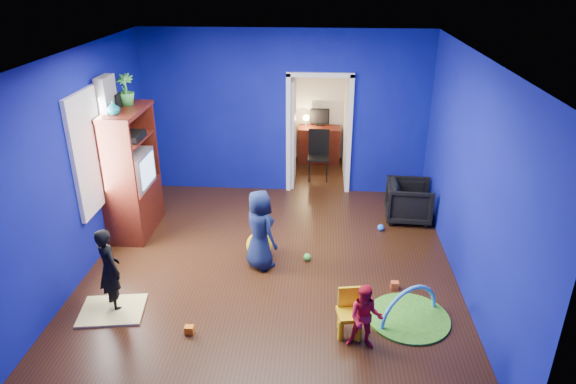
# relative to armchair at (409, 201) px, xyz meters

# --- Properties ---
(floor) EXTENTS (5.00, 5.50, 0.01)m
(floor) POSITION_rel_armchair_xyz_m (-2.10, -1.67, -0.33)
(floor) COLOR black
(floor) RESTS_ON ground
(ceiling) EXTENTS (5.00, 5.50, 0.01)m
(ceiling) POSITION_rel_armchair_xyz_m (-2.10, -1.67, 2.57)
(ceiling) COLOR white
(ceiling) RESTS_ON wall_back
(wall_back) EXTENTS (5.00, 0.02, 2.90)m
(wall_back) POSITION_rel_armchair_xyz_m (-2.10, 1.08, 1.12)
(wall_back) COLOR navy
(wall_back) RESTS_ON floor
(wall_front) EXTENTS (5.00, 0.02, 2.90)m
(wall_front) POSITION_rel_armchair_xyz_m (-2.10, -4.42, 1.12)
(wall_front) COLOR navy
(wall_front) RESTS_ON floor
(wall_left) EXTENTS (0.02, 5.50, 2.90)m
(wall_left) POSITION_rel_armchair_xyz_m (-4.60, -1.67, 1.12)
(wall_left) COLOR navy
(wall_left) RESTS_ON floor
(wall_right) EXTENTS (0.02, 5.50, 2.90)m
(wall_right) POSITION_rel_armchair_xyz_m (0.40, -1.67, 1.12)
(wall_right) COLOR navy
(wall_right) RESTS_ON floor
(alcove) EXTENTS (1.00, 1.75, 2.50)m
(alcove) POSITION_rel_armchair_xyz_m (-1.50, 1.96, 0.92)
(alcove) COLOR silver
(alcove) RESTS_ON floor
(armchair) EXTENTS (0.76, 0.74, 0.66)m
(armchair) POSITION_rel_armchair_xyz_m (0.00, 0.00, 0.00)
(armchair) COLOR black
(armchair) RESTS_ON floor
(child_black) EXTENTS (0.46, 0.46, 1.08)m
(child_black) POSITION_rel_armchair_xyz_m (-3.94, -2.62, 0.21)
(child_black) COLOR black
(child_black) RESTS_ON floor
(child_navy) EXTENTS (0.64, 0.66, 1.14)m
(child_navy) POSITION_rel_armchair_xyz_m (-2.25, -1.57, 0.24)
(child_navy) COLOR #10193B
(child_navy) RESTS_ON floor
(toddler_red) EXTENTS (0.41, 0.33, 0.78)m
(toddler_red) POSITION_rel_armchair_xyz_m (-0.93, -3.13, 0.06)
(toddler_red) COLOR red
(toddler_red) RESTS_ON floor
(vase) EXTENTS (0.24, 0.24, 0.19)m
(vase) POSITION_rel_armchair_xyz_m (-4.32, -0.95, 1.73)
(vase) COLOR #0D5168
(vase) RESTS_ON tv_armoire
(potted_plant) EXTENTS (0.28, 0.28, 0.45)m
(potted_plant) POSITION_rel_armchair_xyz_m (-4.32, -0.43, 1.86)
(potted_plant) COLOR #338E38
(potted_plant) RESTS_ON tv_armoire
(tv_armoire) EXTENTS (0.58, 1.14, 1.96)m
(tv_armoire) POSITION_rel_armchair_xyz_m (-4.32, -0.65, 0.65)
(tv_armoire) COLOR #401A0A
(tv_armoire) RESTS_ON floor
(crt_tv) EXTENTS (0.46, 0.70, 0.54)m
(crt_tv) POSITION_rel_armchair_xyz_m (-4.28, -0.65, 0.69)
(crt_tv) COLOR silver
(crt_tv) RESTS_ON tv_armoire
(yellow_blanket) EXTENTS (0.83, 0.70, 0.03)m
(yellow_blanket) POSITION_rel_armchair_xyz_m (-3.94, -2.72, -0.31)
(yellow_blanket) COLOR #F2E07A
(yellow_blanket) RESTS_ON floor
(hopper_ball) EXTENTS (0.37, 0.37, 0.37)m
(hopper_ball) POSITION_rel_armchair_xyz_m (-2.30, -1.32, -0.14)
(hopper_ball) COLOR yellow
(hopper_ball) RESTS_ON floor
(kid_chair) EXTENTS (0.32, 0.32, 0.50)m
(kid_chair) POSITION_rel_armchair_xyz_m (-1.08, -2.93, -0.08)
(kid_chair) COLOR yellow
(kid_chair) RESTS_ON floor
(play_mat) EXTENTS (0.97, 0.97, 0.03)m
(play_mat) POSITION_rel_armchair_xyz_m (-0.36, -2.61, -0.32)
(play_mat) COLOR green
(play_mat) RESTS_ON floor
(toy_arch) EXTENTS (0.75, 0.53, 0.87)m
(toy_arch) POSITION_rel_armchair_xyz_m (-0.36, -2.61, -0.31)
(toy_arch) COLOR #3F8CD8
(toy_arch) RESTS_ON floor
(window_left) EXTENTS (0.03, 0.95, 1.55)m
(window_left) POSITION_rel_armchair_xyz_m (-4.58, -1.32, 1.22)
(window_left) COLOR white
(window_left) RESTS_ON wall_left
(curtain) EXTENTS (0.14, 0.42, 2.40)m
(curtain) POSITION_rel_armchair_xyz_m (-4.47, -0.77, 0.92)
(curtain) COLOR slate
(curtain) RESTS_ON floor
(doorway) EXTENTS (1.16, 0.10, 2.10)m
(doorway) POSITION_rel_armchair_xyz_m (-1.50, 1.08, 0.72)
(doorway) COLOR white
(doorway) RESTS_ON floor
(study_desk) EXTENTS (0.88, 0.44, 0.75)m
(study_desk) POSITION_rel_armchair_xyz_m (-1.50, 2.59, 0.05)
(study_desk) COLOR #3D140A
(study_desk) RESTS_ON floor
(desk_monitor) EXTENTS (0.40, 0.05, 0.32)m
(desk_monitor) POSITION_rel_armchair_xyz_m (-1.50, 2.71, 0.62)
(desk_monitor) COLOR black
(desk_monitor) RESTS_ON study_desk
(desk_lamp) EXTENTS (0.14, 0.14, 0.14)m
(desk_lamp) POSITION_rel_armchair_xyz_m (-1.78, 2.65, 0.60)
(desk_lamp) COLOR #FFD88C
(desk_lamp) RESTS_ON study_desk
(folding_chair) EXTENTS (0.40, 0.40, 0.92)m
(folding_chair) POSITION_rel_armchair_xyz_m (-1.50, 1.63, 0.13)
(folding_chair) COLOR black
(folding_chair) RESTS_ON floor
(book_shelf) EXTENTS (0.88, 0.24, 0.04)m
(book_shelf) POSITION_rel_armchair_xyz_m (-1.50, 2.70, 1.69)
(book_shelf) COLOR white
(book_shelf) RESTS_ON study_desk
(toy_0) EXTENTS (0.10, 0.08, 0.10)m
(toy_0) POSITION_rel_armchair_xyz_m (-0.45, -2.00, -0.28)
(toy_0) COLOR #EB4D27
(toy_0) RESTS_ON floor
(toy_1) EXTENTS (0.11, 0.11, 0.11)m
(toy_1) POSITION_rel_armchair_xyz_m (-0.47, -0.42, -0.27)
(toy_1) COLOR blue
(toy_1) RESTS_ON floor
(toy_2) EXTENTS (0.10, 0.08, 0.10)m
(toy_2) POSITION_rel_armchair_xyz_m (-2.90, -3.05, -0.28)
(toy_2) COLOR orange
(toy_2) RESTS_ON floor
(toy_3) EXTENTS (0.11, 0.11, 0.11)m
(toy_3) POSITION_rel_armchair_xyz_m (-1.61, -1.39, -0.27)
(toy_3) COLOR green
(toy_3) RESTS_ON floor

